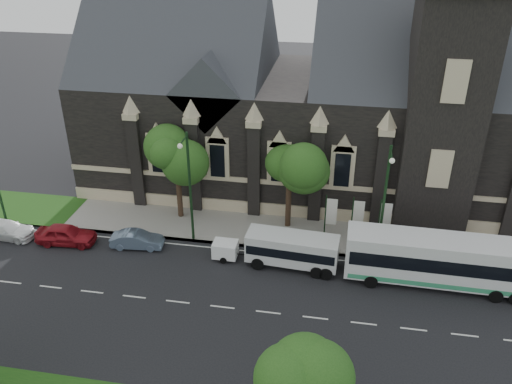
% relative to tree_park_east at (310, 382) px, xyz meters
% --- Properties ---
extents(ground, '(160.00, 160.00, 0.00)m').
position_rel_tree_park_east_xyz_m(ground, '(-6.18, 9.32, -4.62)').
color(ground, black).
rests_on(ground, ground).
extents(sidewalk, '(80.00, 5.00, 0.15)m').
position_rel_tree_park_east_xyz_m(sidewalk, '(-6.18, 18.82, -4.54)').
color(sidewalk, gray).
rests_on(sidewalk, ground).
extents(museum, '(40.00, 17.70, 29.90)m').
position_rel_tree_park_east_xyz_m(museum, '(-1.06, 28.10, 3.55)').
color(museum, black).
rests_on(museum, ground).
extents(tree_park_east, '(3.40, 3.40, 6.28)m').
position_rel_tree_park_east_xyz_m(tree_park_east, '(0.00, 0.00, 0.00)').
color(tree_park_east, black).
rests_on(tree_park_east, ground).
extents(tree_walk_right, '(4.08, 4.08, 7.80)m').
position_rel_tree_park_east_xyz_m(tree_walk_right, '(-2.96, 20.04, 1.20)').
color(tree_walk_right, black).
rests_on(tree_walk_right, ground).
extents(tree_walk_left, '(3.91, 3.91, 7.64)m').
position_rel_tree_park_east_xyz_m(tree_walk_left, '(-11.97, 20.03, 1.12)').
color(tree_walk_left, black).
rests_on(tree_walk_left, ground).
extents(street_lamp_near, '(0.36, 1.88, 9.00)m').
position_rel_tree_park_east_xyz_m(street_lamp_near, '(3.82, 16.42, 0.49)').
color(street_lamp_near, '#163218').
rests_on(street_lamp_near, ground).
extents(street_lamp_mid, '(0.36, 1.88, 9.00)m').
position_rel_tree_park_east_xyz_m(street_lamp_mid, '(-10.18, 16.42, 0.49)').
color(street_lamp_mid, '#163218').
rests_on(street_lamp_mid, ground).
extents(banner_flag_left, '(0.90, 0.10, 4.00)m').
position_rel_tree_park_east_xyz_m(banner_flag_left, '(0.11, 18.32, -2.24)').
color(banner_flag_left, '#163218').
rests_on(banner_flag_left, ground).
extents(banner_flag_center, '(0.90, 0.10, 4.00)m').
position_rel_tree_park_east_xyz_m(banner_flag_center, '(2.11, 18.32, -2.24)').
color(banner_flag_center, '#163218').
rests_on(banner_flag_center, ground).
extents(banner_flag_right, '(0.90, 0.10, 4.00)m').
position_rel_tree_park_east_xyz_m(banner_flag_right, '(4.11, 18.32, -2.24)').
color(banner_flag_right, '#163218').
rests_on(banner_flag_right, ground).
extents(tour_coach, '(12.34, 3.04, 3.58)m').
position_rel_tree_park_east_xyz_m(tour_coach, '(7.64, 14.22, -2.67)').
color(tour_coach, silver).
rests_on(tour_coach, ground).
extents(shuttle_bus, '(6.64, 2.73, 2.51)m').
position_rel_tree_park_east_xyz_m(shuttle_bus, '(-2.24, 14.59, -3.16)').
color(shuttle_bus, silver).
rests_on(shuttle_bus, ground).
extents(box_trailer, '(2.58, 1.51, 1.37)m').
position_rel_tree_park_east_xyz_m(box_trailer, '(-7.17, 14.67, -3.84)').
color(box_trailer, white).
rests_on(box_trailer, ground).
extents(sedan, '(4.09, 1.78, 1.31)m').
position_rel_tree_park_east_xyz_m(sedan, '(-14.10, 14.96, -3.96)').
color(sedan, slate).
rests_on(sedan, ground).
extents(car_far_red, '(4.67, 2.14, 1.55)m').
position_rel_tree_park_east_xyz_m(car_far_red, '(-19.66, 14.54, -3.84)').
color(car_far_red, maroon).
rests_on(car_far_red, ground).
extents(car_far_white, '(4.66, 1.98, 1.34)m').
position_rel_tree_park_east_xyz_m(car_far_white, '(-24.74, 14.55, -3.95)').
color(car_far_white, white).
rests_on(car_far_white, ground).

